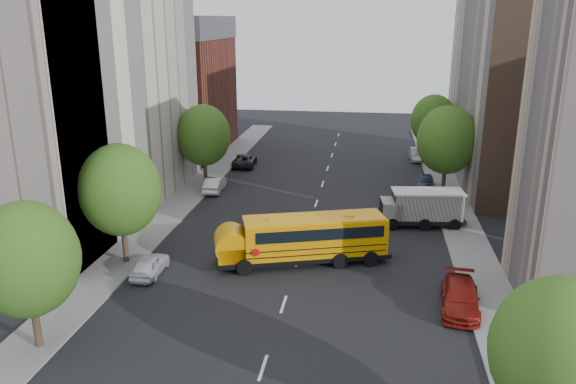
% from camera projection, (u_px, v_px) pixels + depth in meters
% --- Properties ---
extents(ground, '(120.00, 120.00, 0.00)m').
position_uv_depth(ground, '(302.00, 249.00, 38.79)').
color(ground, black).
rests_on(ground, ground).
extents(sidewalk_left, '(3.00, 80.00, 0.12)m').
position_uv_depth(sidewalk_left, '(168.00, 215.00, 45.13)').
color(sidewalk_left, slate).
rests_on(sidewalk_left, ground).
extents(sidewalk_right, '(3.00, 80.00, 0.12)m').
position_uv_depth(sidewalk_right, '(463.00, 231.00, 41.86)').
color(sidewalk_right, slate).
rests_on(sidewalk_right, ground).
extents(lane_markings, '(0.15, 64.00, 0.01)m').
position_uv_depth(lane_markings, '(316.00, 203.00, 48.23)').
color(lane_markings, silver).
rests_on(lane_markings, ground).
extents(building_left_cream, '(10.00, 26.00, 20.00)m').
position_uv_depth(building_left_cream, '(85.00, 88.00, 44.05)').
color(building_left_cream, beige).
rests_on(building_left_cream, ground).
extents(building_left_redbrick, '(10.00, 15.00, 13.00)m').
position_uv_depth(building_left_redbrick, '(180.00, 96.00, 65.87)').
color(building_left_redbrick, maroon).
rests_on(building_left_redbrick, ground).
extents(building_left_near, '(10.00, 7.00, 17.00)m').
position_uv_depth(building_left_near, '(4.00, 133.00, 34.58)').
color(building_left_near, '#B9A390').
rests_on(building_left_near, ground).
extents(building_right_far, '(10.00, 22.00, 18.00)m').
position_uv_depth(building_right_far, '(520.00, 88.00, 52.45)').
color(building_right_far, '#B9A390').
rests_on(building_right_far, ground).
extents(building_right_sidewall, '(10.10, 0.30, 18.00)m').
position_uv_depth(building_right_sidewall, '(555.00, 105.00, 42.06)').
color(building_right_sidewall, brown).
rests_on(building_right_sidewall, ground).
extents(street_tree_0, '(4.80, 4.80, 7.41)m').
position_uv_depth(street_tree_0, '(27.00, 260.00, 25.76)').
color(street_tree_0, '#38281C').
rests_on(street_tree_0, ground).
extents(street_tree_1, '(5.12, 5.12, 7.90)m').
position_uv_depth(street_tree_1, '(120.00, 190.00, 35.11)').
color(street_tree_1, '#38281C').
rests_on(street_tree_1, ground).
extents(street_tree_2, '(4.99, 4.99, 7.71)m').
position_uv_depth(street_tree_2, '(204.00, 135.00, 52.15)').
color(street_tree_2, '#38281C').
rests_on(street_tree_2, ground).
extents(street_tree_3, '(4.61, 4.61, 7.11)m').
position_uv_depth(street_tree_3, '(559.00, 353.00, 18.91)').
color(street_tree_3, '#38281C').
rests_on(street_tree_3, ground).
extents(street_tree_4, '(5.25, 5.25, 8.10)m').
position_uv_depth(street_tree_4, '(447.00, 140.00, 48.94)').
color(street_tree_4, '#38281C').
rests_on(street_tree_4, ground).
extents(street_tree_5, '(4.86, 4.86, 7.51)m').
position_uv_depth(street_tree_5, '(434.00, 121.00, 60.39)').
color(street_tree_5, '#38281C').
rests_on(street_tree_5, ground).
extents(school_bus, '(11.43, 5.86, 3.17)m').
position_uv_depth(school_bus, '(301.00, 237.00, 36.06)').
color(school_bus, black).
rests_on(school_bus, ground).
extents(safari_truck, '(6.83, 3.18, 2.82)m').
position_uv_depth(safari_truck, '(421.00, 207.00, 42.63)').
color(safari_truck, black).
rests_on(safari_truck, ground).
extents(parked_car_0, '(1.56, 3.77, 1.28)m').
position_uv_depth(parked_car_0, '(150.00, 265.00, 34.72)').
color(parked_car_0, silver).
rests_on(parked_car_0, ground).
extents(parked_car_1, '(1.69, 4.22, 1.36)m').
position_uv_depth(parked_car_1, '(215.00, 184.00, 51.43)').
color(parked_car_1, silver).
rests_on(parked_car_1, ground).
extents(parked_car_2, '(2.58, 4.99, 1.35)m').
position_uv_depth(parked_car_2, '(245.00, 160.00, 60.31)').
color(parked_car_2, black).
rests_on(parked_car_2, ground).
extents(parked_car_3, '(2.46, 5.08, 1.42)m').
position_uv_depth(parked_car_3, '(460.00, 297.00, 30.54)').
color(parked_car_3, maroon).
rests_on(parked_car_3, ground).
extents(parked_car_4, '(1.90, 3.93, 1.29)m').
position_uv_depth(parked_car_4, '(425.00, 182.00, 52.33)').
color(parked_car_4, '#333C59').
rests_on(parked_car_4, ground).
extents(parked_car_5, '(1.47, 4.05, 1.33)m').
position_uv_depth(parked_car_5, '(417.00, 154.00, 62.83)').
color(parked_car_5, '#A2A29D').
rests_on(parked_car_5, ground).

